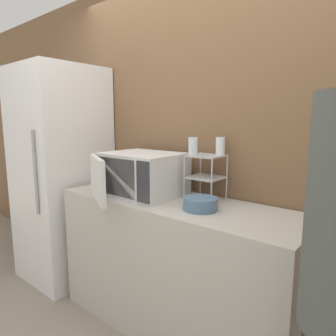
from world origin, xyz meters
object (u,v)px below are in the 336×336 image
at_px(glass_front_left, 193,146).
at_px(glass_back_right, 220,146).
at_px(dish_rack, 206,168).
at_px(bowl, 200,204).
at_px(refrigerator, 62,175).
at_px(microwave, 141,174).

distance_m(glass_front_left, glass_back_right, 0.18).
height_order(dish_rack, bowl, dish_rack).
xyz_separation_m(dish_rack, glass_front_left, (-0.07, -0.06, 0.15)).
bearing_deg(glass_back_right, bowl, -83.49).
height_order(glass_back_right, refrigerator, refrigerator).
height_order(dish_rack, refrigerator, refrigerator).
bearing_deg(glass_front_left, microwave, -162.80).
bearing_deg(dish_rack, glass_back_right, 38.44).
distance_m(microwave, dish_rack, 0.48).
relative_size(dish_rack, glass_front_left, 2.58).
relative_size(bowl, refrigerator, 0.11).
distance_m(glass_back_right, bowl, 0.43).
xyz_separation_m(microwave, refrigerator, (-0.98, -0.04, -0.12)).
relative_size(microwave, bowl, 3.20).
bearing_deg(glass_back_right, microwave, -155.55).
bearing_deg(dish_rack, microwave, -158.27).
bearing_deg(glass_front_left, dish_rack, 42.24).
distance_m(microwave, bowl, 0.56).
distance_m(glass_back_right, refrigerator, 1.56).
distance_m(dish_rack, glass_front_left, 0.17).
height_order(microwave, refrigerator, refrigerator).
distance_m(glass_front_left, bowl, 0.40).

